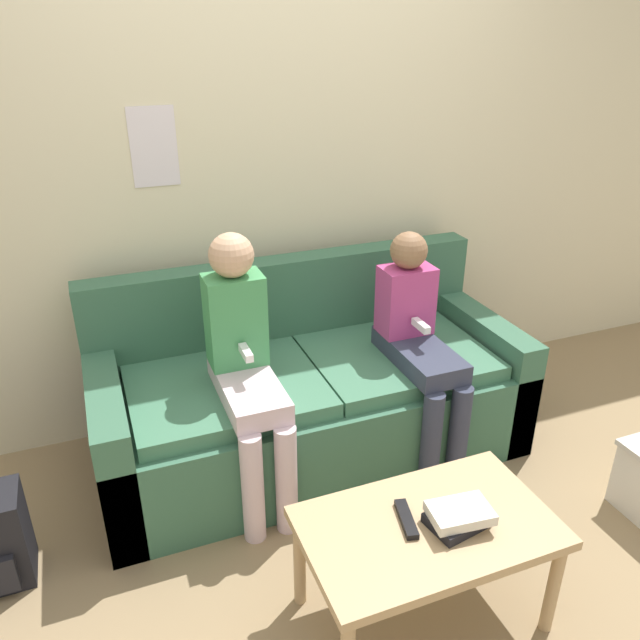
% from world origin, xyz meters
% --- Properties ---
extents(ground_plane, '(10.00, 10.00, 0.00)m').
position_xyz_m(ground_plane, '(0.00, 0.00, 0.00)').
color(ground_plane, '#937A56').
extents(wall_back, '(8.00, 0.06, 2.60)m').
position_xyz_m(wall_back, '(-0.00, 1.05, 1.30)').
color(wall_back, beige).
rests_on(wall_back, ground_plane).
extents(couch, '(1.97, 0.84, 0.89)m').
position_xyz_m(couch, '(0.00, 0.54, 0.30)').
color(couch, '#38664C').
rests_on(couch, ground_plane).
extents(coffee_table, '(0.84, 0.50, 0.42)m').
position_xyz_m(coffee_table, '(0.02, -0.52, 0.37)').
color(coffee_table, tan).
rests_on(coffee_table, ground_plane).
extents(person_left, '(0.24, 0.57, 1.17)m').
position_xyz_m(person_left, '(-0.35, 0.35, 0.66)').
color(person_left, silver).
rests_on(person_left, ground_plane).
extents(person_right, '(0.24, 0.57, 1.08)m').
position_xyz_m(person_right, '(0.45, 0.33, 0.61)').
color(person_right, '#33384C').
rests_on(person_right, ground_plane).
extents(tv_remote, '(0.08, 0.17, 0.02)m').
position_xyz_m(tv_remote, '(-0.04, -0.49, 0.43)').
color(tv_remote, black).
rests_on(tv_remote, coffee_table).
extents(book_stack, '(0.21, 0.17, 0.07)m').
position_xyz_m(book_stack, '(0.11, -0.56, 0.46)').
color(book_stack, black).
rests_on(book_stack, coffee_table).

